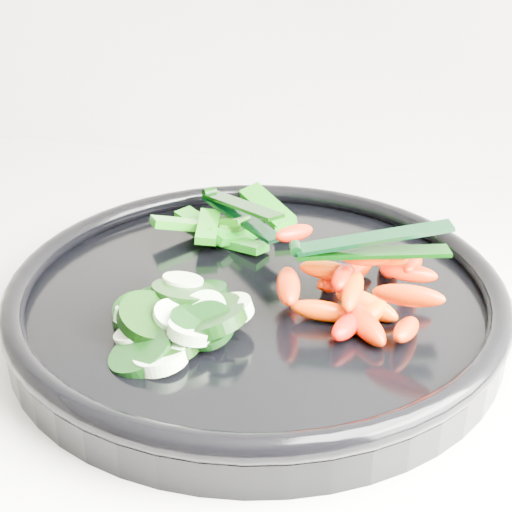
# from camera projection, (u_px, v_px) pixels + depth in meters

# --- Properties ---
(veggie_tray) EXTENTS (0.39, 0.39, 0.04)m
(veggie_tray) POSITION_uv_depth(u_px,v_px,m) (256.00, 296.00, 0.54)
(veggie_tray) COLOR black
(veggie_tray) RESTS_ON counter
(cucumber_pile) EXTENTS (0.11, 0.13, 0.04)m
(cucumber_pile) POSITION_uv_depth(u_px,v_px,m) (176.00, 317.00, 0.49)
(cucumber_pile) COLOR black
(cucumber_pile) RESTS_ON veggie_tray
(carrot_pile) EXTENTS (0.13, 0.15, 0.05)m
(carrot_pile) POSITION_uv_depth(u_px,v_px,m) (357.00, 287.00, 0.51)
(carrot_pile) COLOR #EE5F00
(carrot_pile) RESTS_ON veggie_tray
(pepper_pile) EXTENTS (0.12, 0.12, 0.04)m
(pepper_pile) POSITION_uv_depth(u_px,v_px,m) (233.00, 225.00, 0.63)
(pepper_pile) COLOR #0A7110
(pepper_pile) RESTS_ON veggie_tray
(tong_carrot) EXTENTS (0.11, 0.05, 0.02)m
(tong_carrot) POSITION_uv_depth(u_px,v_px,m) (368.00, 245.00, 0.50)
(tong_carrot) COLOR black
(tong_carrot) RESTS_ON carrot_pile
(tong_pepper) EXTENTS (0.09, 0.09, 0.02)m
(tong_pepper) POSITION_uv_depth(u_px,v_px,m) (239.00, 210.00, 0.62)
(tong_pepper) COLOR black
(tong_pepper) RESTS_ON pepper_pile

